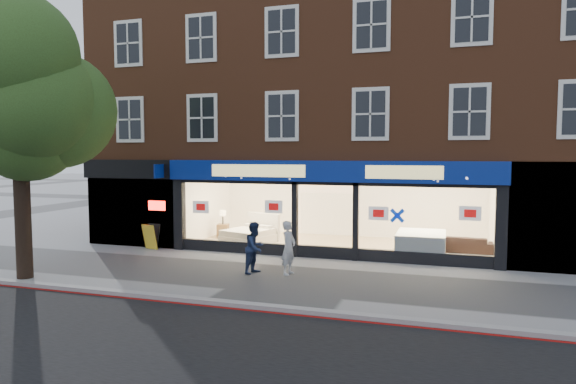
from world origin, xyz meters
The scene contains 13 objects.
ground centered at (0.00, 0.00, 0.00)m, with size 120.00×120.00×0.00m, color gray.
kerb_line centered at (0.00, -3.10, 0.01)m, with size 60.00×0.10×0.01m, color #8C0A07.
kerb_stone centered at (0.00, -2.90, 0.06)m, with size 60.00×0.25×0.12m, color gray.
showroom_floor centered at (0.00, 5.25, 0.05)m, with size 11.00×4.50×0.10m, color tan.
building centered at (-0.02, 6.93, 6.67)m, with size 19.00×8.26×10.30m.
street_tree centered at (-7.57, -2.20, 4.94)m, with size 4.00×3.20×6.60m.
display_bed centered at (-3.34, 4.61, 0.40)m, with size 2.05×2.28×1.06m.
bedside_table centered at (-4.84, 5.37, 0.38)m, with size 0.45×0.45×0.55m, color brown.
mattress_stack centered at (3.10, 4.00, 0.49)m, with size 1.59×2.01×0.79m.
sofa centered at (4.49, 4.94, 0.39)m, with size 2.02×0.79×0.59m, color black.
a_board centered at (-6.50, 2.70, 0.47)m, with size 0.61×0.39×0.94m, color gold.
pedestrian_grey centered at (-0.47, 0.51, 0.79)m, with size 0.57×0.38×1.58m, color #B6B8BE.
pedestrian_blue centered at (-1.44, 0.32, 0.77)m, with size 0.74×0.58×1.53m, color #172242.
Camera 1 is at (4.05, -13.62, 3.55)m, focal length 32.00 mm.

